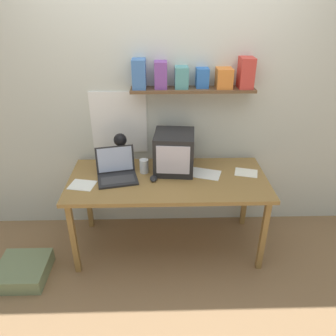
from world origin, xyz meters
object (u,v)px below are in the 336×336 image
at_px(desk_lamp, 121,143).
at_px(juice_glass, 144,167).
at_px(computer_mouse, 153,178).
at_px(crt_monitor, 174,152).
at_px(laptop, 117,171).
at_px(loose_paper_near_laptop, 246,173).
at_px(loose_paper_near_monitor, 82,185).
at_px(corner_desk, 168,184).
at_px(floor_cushion, 23,271).
at_px(open_notebook, 205,174).

relative_size(desk_lamp, juice_glass, 2.74).
xyz_separation_m(juice_glass, computer_mouse, (0.08, -0.14, -0.04)).
distance_m(crt_monitor, desk_lamp, 0.47).
bearing_deg(laptop, computer_mouse, -22.24).
xyz_separation_m(crt_monitor, loose_paper_near_laptop, (0.64, -0.08, -0.17)).
relative_size(juice_glass, loose_paper_near_monitor, 0.53).
distance_m(crt_monitor, laptop, 0.53).
bearing_deg(desk_lamp, computer_mouse, -18.83).
relative_size(corner_desk, floor_cushion, 4.14).
bearing_deg(laptop, loose_paper_near_monitor, -167.11).
distance_m(laptop, juice_glass, 0.25).
xyz_separation_m(laptop, loose_paper_near_monitor, (-0.28, -0.13, -0.06)).
relative_size(laptop, open_notebook, 1.25).
xyz_separation_m(crt_monitor, floor_cushion, (-1.31, -0.53, -0.85)).
xyz_separation_m(laptop, computer_mouse, (0.32, -0.06, -0.05)).
bearing_deg(juice_glass, open_notebook, -4.69).
height_order(laptop, computer_mouse, laptop).
bearing_deg(floor_cushion, computer_mouse, 17.06).
xyz_separation_m(corner_desk, laptop, (-0.44, 0.03, 0.12)).
bearing_deg(open_notebook, loose_paper_near_laptop, 1.56).
bearing_deg(juice_glass, floor_cushion, -155.02).
bearing_deg(laptop, open_notebook, -9.25).
height_order(laptop, loose_paper_near_laptop, laptop).
bearing_deg(loose_paper_near_laptop, floor_cushion, -167.00).
bearing_deg(computer_mouse, floor_cushion, -162.94).
relative_size(crt_monitor, loose_paper_near_laptop, 1.69).
xyz_separation_m(crt_monitor, loose_paper_near_monitor, (-0.78, -0.25, -0.17)).
distance_m(corner_desk, crt_monitor, 0.29).
xyz_separation_m(computer_mouse, open_notebook, (0.46, 0.09, -0.01)).
distance_m(corner_desk, loose_paper_near_monitor, 0.73).
xyz_separation_m(corner_desk, juice_glass, (-0.21, 0.11, 0.11)).
bearing_deg(desk_lamp, loose_paper_near_monitor, -116.78).
height_order(juice_glass, loose_paper_near_monitor, juice_glass).
distance_m(desk_lamp, loose_paper_near_monitor, 0.49).
distance_m(open_notebook, floor_cushion, 1.77).
height_order(crt_monitor, floor_cushion, crt_monitor).
bearing_deg(laptop, crt_monitor, 1.98).
bearing_deg(desk_lamp, juice_glass, -3.59).
relative_size(computer_mouse, open_notebook, 0.35).
bearing_deg(laptop, floor_cushion, -165.55).
bearing_deg(loose_paper_near_laptop, corner_desk, -173.63).
height_order(computer_mouse, floor_cushion, computer_mouse).
relative_size(computer_mouse, loose_paper_near_laptop, 0.46).
xyz_separation_m(juice_glass, loose_paper_near_laptop, (0.91, -0.03, -0.05)).
relative_size(crt_monitor, open_notebook, 1.28).
height_order(desk_lamp, loose_paper_near_monitor, desk_lamp).
bearing_deg(computer_mouse, corner_desk, 12.14).
xyz_separation_m(computer_mouse, loose_paper_near_laptop, (0.82, 0.10, -0.01)).
relative_size(juice_glass, loose_paper_near_laptop, 0.54).
relative_size(desk_lamp, computer_mouse, 3.24).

